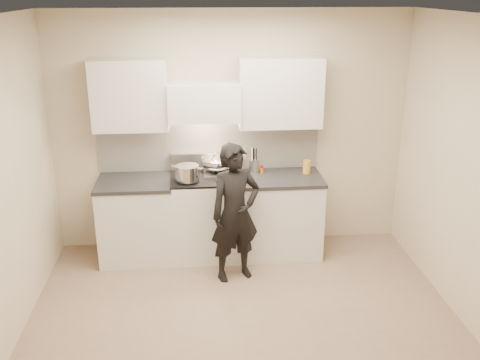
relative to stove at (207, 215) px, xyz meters
name	(u,v)px	position (x,y,z in m)	size (l,w,h in m)	color
ground_plane	(245,325)	(0.30, -1.42, -0.47)	(4.00, 4.00, 0.00)	#896E58
room_shell	(235,145)	(0.24, -1.05, 1.12)	(4.04, 3.54, 2.70)	#C2B398
stove	(207,215)	(0.00, 0.00, 0.00)	(0.76, 0.65, 0.96)	silver
counter_right	(279,214)	(0.83, 0.00, -0.01)	(0.92, 0.67, 0.92)	silver
counter_left	(137,219)	(-0.78, 0.00, -0.01)	(0.82, 0.67, 0.92)	silver
wok	(217,162)	(0.13, 0.14, 0.58)	(0.36, 0.44, 0.29)	silver
stock_pot	(187,173)	(-0.20, -0.14, 0.57)	(0.34, 0.32, 0.17)	silver
utensil_crock	(254,165)	(0.55, 0.16, 0.53)	(0.11, 0.11, 0.29)	beige
spice_jar	(262,169)	(0.64, 0.13, 0.49)	(0.04, 0.04, 0.08)	#BF6906
oil_glass	(307,167)	(1.14, 0.08, 0.52)	(0.09, 0.09, 0.15)	gold
person	(235,213)	(0.28, -0.55, 0.26)	(0.54, 0.35, 1.46)	black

